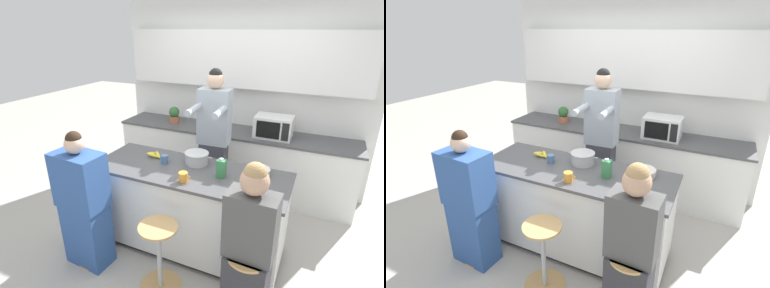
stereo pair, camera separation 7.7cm
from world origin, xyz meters
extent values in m
plane|color=#B2ADA3|center=(0.00, 0.00, 0.00)|extent=(16.00, 16.00, 0.00)
cube|color=silver|center=(0.00, 1.74, 1.35)|extent=(3.56, 0.06, 2.70)
cube|color=white|center=(0.00, 1.63, 1.83)|extent=(3.28, 0.16, 0.75)
cube|color=white|center=(0.00, 1.41, 0.43)|extent=(3.28, 0.58, 0.86)
cube|color=#4C4C4F|center=(0.00, 1.41, 0.88)|extent=(3.31, 0.61, 0.03)
cube|color=black|center=(0.00, 0.00, 0.03)|extent=(1.84, 0.62, 0.06)
cube|color=white|center=(0.00, 0.00, 0.47)|extent=(1.92, 0.70, 0.82)
cube|color=#4C4C4F|center=(0.00, 0.00, 0.90)|extent=(1.96, 0.74, 0.03)
cylinder|color=tan|center=(-0.78, -0.58, 0.01)|extent=(0.38, 0.38, 0.01)
cylinder|color=#B7BABC|center=(-0.78, -0.58, 0.33)|extent=(0.04, 0.04, 0.63)
cylinder|color=tan|center=(-0.78, -0.58, 0.65)|extent=(0.34, 0.34, 0.02)
cylinder|color=tan|center=(0.00, -0.62, 0.01)|extent=(0.38, 0.38, 0.01)
cylinder|color=#B7BABC|center=(0.00, -0.62, 0.33)|extent=(0.04, 0.04, 0.63)
cylinder|color=tan|center=(0.00, -0.62, 0.65)|extent=(0.34, 0.34, 0.02)
cylinder|color=#B7BABC|center=(0.78, -0.63, 0.33)|extent=(0.04, 0.04, 0.63)
cylinder|color=tan|center=(0.78, -0.63, 0.65)|extent=(0.34, 0.34, 0.02)
cube|color=#383842|center=(-0.01, 0.72, 0.47)|extent=(0.32, 0.24, 0.95)
cube|color=#9EA8B2|center=(-0.01, 0.72, 1.27)|extent=(0.37, 0.24, 0.64)
cylinder|color=#9EA8B2|center=(-0.14, 0.42, 1.41)|extent=(0.09, 0.36, 0.07)
cylinder|color=#9EA8B2|center=(0.15, 0.44, 1.41)|extent=(0.09, 0.36, 0.07)
sphere|color=#DBB293|center=(-0.01, 0.72, 1.69)|extent=(0.20, 0.20, 0.19)
sphere|color=black|center=(-0.01, 0.72, 1.74)|extent=(0.16, 0.16, 0.15)
cube|color=#2D5193|center=(-0.81, -0.62, 0.33)|extent=(0.45, 0.29, 0.66)
cube|color=#2D5193|center=(-0.81, -0.62, 0.93)|extent=(0.49, 0.31, 0.53)
sphere|color=#DBB293|center=(-0.81, -0.62, 1.28)|extent=(0.19, 0.19, 0.18)
sphere|color=black|center=(-0.81, -0.62, 1.33)|extent=(0.15, 0.15, 0.14)
cube|color=#333338|center=(0.78, -0.62, 0.33)|extent=(0.34, 0.28, 0.66)
cube|color=#4C4C4C|center=(0.78, -0.62, 0.92)|extent=(0.37, 0.24, 0.51)
sphere|color=tan|center=(0.78, -0.62, 1.27)|extent=(0.21, 0.21, 0.20)
sphere|color=#A37F51|center=(0.78, -0.62, 1.33)|extent=(0.17, 0.17, 0.16)
cylinder|color=#B7BABC|center=(0.01, 0.17, 0.97)|extent=(0.24, 0.24, 0.12)
cylinder|color=#B7BABC|center=(0.01, 0.17, 1.03)|extent=(0.25, 0.25, 0.01)
cylinder|color=#B7BABC|center=(-0.14, 0.17, 1.01)|extent=(0.05, 0.01, 0.01)
cylinder|color=#B7BABC|center=(0.15, 0.17, 1.01)|extent=(0.05, 0.01, 0.01)
cylinder|color=silver|center=(0.64, 0.19, 0.95)|extent=(0.23, 0.23, 0.07)
cylinder|color=#4C7099|center=(-0.30, 0.04, 0.96)|extent=(0.08, 0.08, 0.09)
torus|color=#4C7099|center=(-0.25, 0.04, 0.96)|extent=(0.04, 0.01, 0.04)
cylinder|color=orange|center=(0.05, -0.23, 0.96)|extent=(0.08, 0.08, 0.09)
torus|color=orange|center=(0.11, -0.23, 0.96)|extent=(0.04, 0.01, 0.04)
ellipsoid|color=yellow|center=(-0.47, 0.11, 0.94)|extent=(0.14, 0.05, 0.06)
ellipsoid|color=yellow|center=(-0.51, 0.15, 0.94)|extent=(0.11, 0.13, 0.06)
ellipsoid|color=yellow|center=(-0.44, 0.15, 0.94)|extent=(0.12, 0.12, 0.06)
cube|color=#38844C|center=(0.33, 0.00, 1.00)|extent=(0.08, 0.08, 0.17)
cylinder|color=white|center=(0.33, 0.00, 1.09)|extent=(0.03, 0.03, 0.02)
cube|color=white|center=(0.56, 1.37, 1.03)|extent=(0.47, 0.32, 0.28)
cube|color=black|center=(0.52, 1.20, 1.03)|extent=(0.29, 0.01, 0.21)
cube|color=black|center=(0.73, 1.20, 1.03)|extent=(0.08, 0.01, 0.22)
cylinder|color=#A86042|center=(-0.90, 1.41, 0.94)|extent=(0.15, 0.15, 0.09)
sphere|color=#336633|center=(-0.90, 1.41, 1.05)|extent=(0.16, 0.16, 0.16)
camera|label=1|loc=(1.14, -2.40, 2.23)|focal=28.00mm
camera|label=2|loc=(1.20, -2.37, 2.23)|focal=28.00mm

